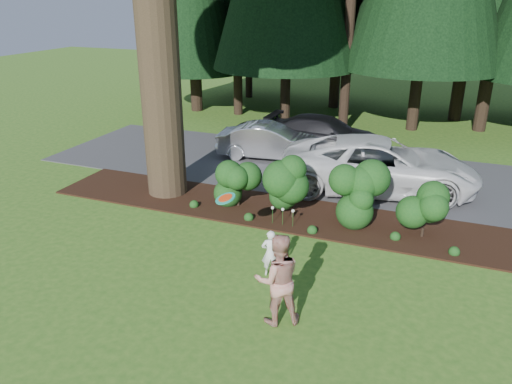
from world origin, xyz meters
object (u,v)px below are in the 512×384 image
at_px(car_silver_wagon, 270,141).
at_px(frisbee, 225,198).
at_px(adult, 278,279).
at_px(car_white_suv, 380,165).
at_px(car_dark_suv, 325,134).
at_px(child, 270,253).

xyz_separation_m(car_silver_wagon, frisbee, (1.74, -7.86, 0.91)).
distance_m(car_silver_wagon, adult, 10.45).
bearing_deg(car_white_suv, frisbee, 144.77).
bearing_deg(frisbee, car_silver_wagon, 102.48).
relative_size(car_silver_wagon, frisbee, 8.03).
bearing_deg(adult, frisbee, -73.82).
distance_m(car_white_suv, frisbee, 6.60).
distance_m(car_white_suv, car_dark_suv, 4.60).
bearing_deg(car_white_suv, car_silver_wagon, 56.40).
distance_m(child, adult, 1.80).
relative_size(child, adult, 0.60).
bearing_deg(car_white_suv, adult, 163.94).
bearing_deg(car_silver_wagon, adult, -167.28).
distance_m(car_dark_suv, child, 10.03).
bearing_deg(child, adult, 92.81).
height_order(car_silver_wagon, adult, adult).
height_order(car_white_suv, frisbee, car_white_suv).
bearing_deg(car_dark_suv, adult, -169.21).
distance_m(car_dark_suv, adult, 11.72).
bearing_deg(adult, car_white_suv, -125.46).
bearing_deg(car_dark_suv, car_white_suv, -142.25).
xyz_separation_m(car_silver_wagon, car_dark_suv, (1.71, 1.79, 0.02)).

